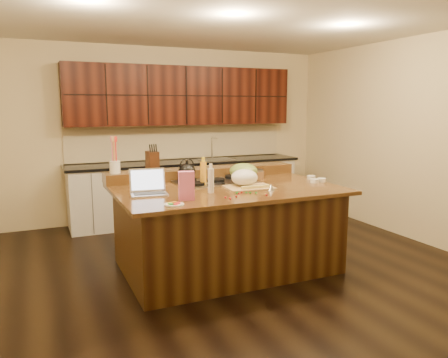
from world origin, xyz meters
name	(u,v)px	position (x,y,z in m)	size (l,w,h in m)	color
room	(226,148)	(0.00, 0.00, 1.35)	(5.52, 5.02, 2.72)	black
island	(226,227)	(0.00, 0.00, 0.46)	(2.40, 1.60, 0.92)	black
back_ledge	(203,173)	(0.00, 0.70, 0.98)	(2.40, 0.30, 0.12)	black
cooktop	(215,181)	(0.00, 0.30, 0.94)	(0.92, 0.52, 0.05)	gray
back_counter	(186,158)	(0.30, 2.23, 0.98)	(3.70, 0.66, 2.40)	silver
kettle	(187,171)	(-0.30, 0.43, 1.05)	(0.20, 0.20, 0.18)	black
green_bowl	(244,171)	(0.30, 0.17, 1.06)	(0.33, 0.33, 0.18)	olive
laptop	(148,187)	(-0.87, -0.04, 0.99)	(0.39, 0.33, 0.25)	#B7B7BC
oil_bottle	(203,174)	(-0.20, 0.16, 1.06)	(0.07, 0.07, 0.27)	gold
vinegar_bottle	(211,181)	(-0.27, -0.23, 1.04)	(0.06, 0.06, 0.25)	silver
wooden_tray	(246,180)	(0.17, -0.14, 1.01)	(0.53, 0.42, 0.20)	tan
ramekin_a	(322,180)	(1.15, -0.17, 0.94)	(0.10, 0.10, 0.04)	white
ramekin_b	(315,181)	(1.04, -0.18, 0.94)	(0.10, 0.10, 0.04)	white
ramekin_c	(311,177)	(1.15, 0.04, 0.94)	(0.10, 0.10, 0.04)	white
strainer_bowl	(254,175)	(0.56, 0.39, 0.97)	(0.24, 0.24, 0.09)	#996B3F
kitchen_timer	(271,187)	(0.35, -0.38, 0.96)	(0.08, 0.08, 0.07)	silver
pink_bag	(186,186)	(-0.62, -0.47, 1.06)	(0.15, 0.08, 0.27)	pink
candy_plate	(174,204)	(-0.79, -0.62, 0.93)	(0.18, 0.18, 0.01)	white
package_box	(155,181)	(-0.72, 0.28, 0.99)	(0.11, 0.07, 0.15)	#F6C056
utensil_crock	(115,167)	(-1.07, 0.70, 1.11)	(0.12, 0.12, 0.14)	white
knife_block	(152,161)	(-0.63, 0.70, 1.16)	(0.12, 0.19, 0.23)	black
gumdrop_0	(230,198)	(-0.23, -0.61, 0.93)	(0.02, 0.02, 0.02)	red
gumdrop_1	(246,193)	(0.04, -0.42, 0.93)	(0.02, 0.02, 0.02)	#198C26
gumdrop_2	(236,196)	(-0.13, -0.55, 0.93)	(0.02, 0.02, 0.02)	red
gumdrop_3	(256,193)	(0.13, -0.47, 0.93)	(0.02, 0.02, 0.02)	#198C26
gumdrop_4	(266,195)	(0.17, -0.60, 0.93)	(0.02, 0.02, 0.02)	red
gumdrop_5	(238,193)	(-0.04, -0.38, 0.93)	(0.02, 0.02, 0.02)	#198C26
gumdrop_6	(239,193)	(-0.05, -0.42, 0.93)	(0.02, 0.02, 0.02)	red
gumdrop_7	(250,193)	(0.07, -0.44, 0.93)	(0.02, 0.02, 0.02)	#198C26
gumdrop_8	(242,192)	(0.01, -0.38, 0.93)	(0.02, 0.02, 0.02)	red
gumdrop_9	(237,193)	(-0.05, -0.39, 0.93)	(0.02, 0.02, 0.02)	#198C26
gumdrop_10	(226,197)	(-0.25, -0.54, 0.93)	(0.02, 0.02, 0.02)	red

